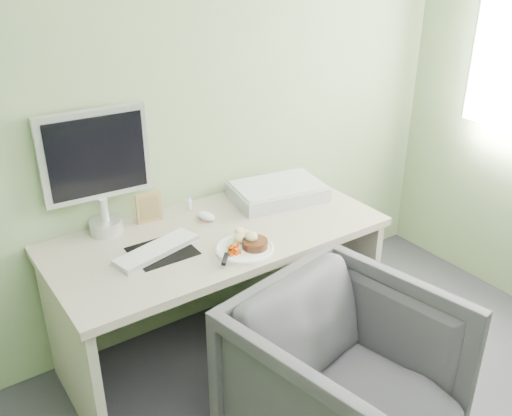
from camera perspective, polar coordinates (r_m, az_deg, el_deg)
wall_back at (r=2.82m, az=-8.33°, el=11.81°), size 3.50×0.00×3.50m
desk at (r=2.83m, az=-3.82°, el=-5.65°), size 1.60×0.75×0.73m
plate at (r=2.58m, az=-1.14°, el=-4.13°), size 0.27×0.27×0.01m
steak at (r=2.57m, az=-0.10°, el=-3.60°), size 0.12×0.12×0.04m
potato_pile at (r=2.62m, az=-1.07°, el=-2.72°), size 0.11×0.08×0.06m
carrot_heap at (r=2.53m, az=-2.21°, el=-4.06°), size 0.08×0.07×0.04m
steak_knife at (r=2.50m, az=-2.97°, el=-4.70°), size 0.16×0.18×0.02m
mousepad at (r=2.61m, az=-9.35°, el=-4.26°), size 0.27×0.24×0.00m
keyboard at (r=2.60m, az=-9.90°, el=-4.09°), size 0.42×0.22×0.02m
computer_mouse at (r=2.85m, az=-5.02°, el=-0.82°), size 0.09×0.12×0.04m
photo_frame at (r=2.84m, az=-10.66°, el=0.04°), size 0.13×0.03×0.16m
eyedrop_bottle at (r=2.95m, az=-6.69°, el=0.45°), size 0.03×0.03×0.08m
scanner at (r=3.06m, az=2.20°, el=1.58°), size 0.53×0.40×0.07m
monitor at (r=2.70m, az=-15.65°, el=4.09°), size 0.50×0.15×0.60m
desk_chair at (r=2.47m, az=8.91°, el=-16.66°), size 0.93×0.95×0.74m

